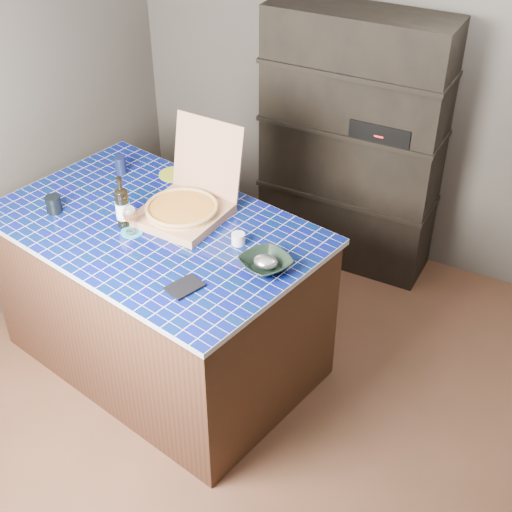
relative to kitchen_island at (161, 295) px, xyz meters
The scene contains 14 objects.
room 0.93m from the kitchen_island, ahead, with size 3.50×3.50×3.50m.
shelving_unit 1.68m from the kitchen_island, 70.53° to the left, with size 1.20×0.41×1.80m.
kitchen_island is the anchor object (origin of this frame).
pizza_box 0.59m from the kitchen_island, 58.25° to the left, with size 0.46×0.55×0.48m.
mead_bottle 0.62m from the kitchen_island, 153.89° to the right, with size 0.08×0.08×0.30m.
teal_trivet 0.51m from the kitchen_island, 119.88° to the right, with size 0.12×0.12×0.01m, color teal.
wine_glass 0.62m from the kitchen_island, 119.88° to the right, with size 0.07×0.07×0.16m.
tumbler 0.80m from the kitchen_island, 165.76° to the right, with size 0.09×0.09×0.10m, color black.
dvd_case 0.77m from the kitchen_island, 41.00° to the right, with size 0.12×0.17×0.01m, color black.
bowl 0.88m from the kitchen_island, ahead, with size 0.24×0.24×0.06m, color black.
foil_contents 0.89m from the kitchen_island, ahead, with size 0.13×0.10×0.06m, color #B3B4BF.
white_jar 0.71m from the kitchen_island, ahead, with size 0.07×0.07×0.06m, color silver.
navy_cup 0.84m from the kitchen_island, 142.77° to the left, with size 0.07×0.07×0.11m, color black.
green_trivet 0.74m from the kitchen_island, 111.62° to the left, with size 0.20×0.20×0.01m, color #96A122.
Camera 1 is at (1.46, -2.59, 3.11)m, focal length 50.00 mm.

